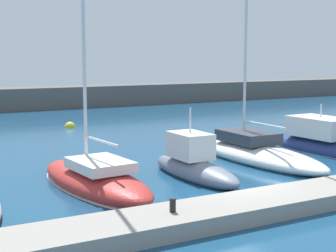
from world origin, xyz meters
TOP-DOWN VIEW (x-y plane):
  - ground_plane at (0.00, 0.00)m, footprint 120.00×120.00m
  - dock_pier at (0.00, -2.20)m, footprint 24.63×2.24m
  - breakwater_seawall at (0.00, 37.07)m, footprint 108.00×3.34m
  - sailboat_red_second at (-4.34, 3.85)m, footprint 3.39×8.46m
  - motorboat_slate_third at (0.22, 3.48)m, footprint 1.77×6.30m
  - sailboat_white_fourth at (5.11, 5.38)m, footprint 3.06×10.44m
  - motorboat_navy_fifth at (10.05, 5.07)m, footprint 3.01×9.80m
  - mooring_buoy_yellow at (0.66, 22.01)m, footprint 0.82×0.82m
  - dock_bollard at (-4.10, -2.20)m, footprint 0.20×0.20m

SIDE VIEW (x-z plane):
  - ground_plane at x=0.00m, z-range 0.00..0.00m
  - mooring_buoy_yellow at x=0.66m, z-range -0.41..0.41m
  - dock_pier at x=0.00m, z-range 0.00..0.56m
  - sailboat_red_second at x=-4.34m, z-range -7.98..8.83m
  - motorboat_navy_fifth at x=10.05m, z-range -1.05..2.00m
  - sailboat_white_fourth at x=5.11m, z-range -10.04..11.04m
  - motorboat_slate_third at x=0.22m, z-range -1.08..2.25m
  - dock_bollard at x=-4.10m, z-range 0.56..1.00m
  - breakwater_seawall at x=0.00m, z-range 0.00..2.20m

